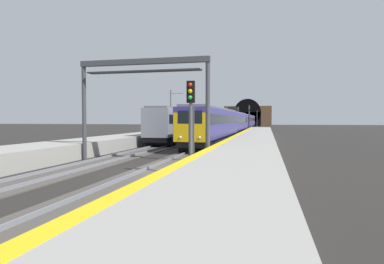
# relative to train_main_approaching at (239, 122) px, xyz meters

# --- Properties ---
(ground_plane) EXTENTS (320.00, 320.00, 0.00)m
(ground_plane) POSITION_rel_train_main_approaching_xyz_m (-48.99, -0.00, -2.26)
(ground_plane) COLOR #282623
(platform_right) EXTENTS (112.00, 4.04, 1.09)m
(platform_right) POSITION_rel_train_main_approaching_xyz_m (-48.99, -4.10, -1.72)
(platform_right) COLOR #9E9B93
(platform_right) RESTS_ON ground_plane
(platform_left) EXTENTS (112.00, 4.04, 1.09)m
(platform_left) POSITION_rel_train_main_approaching_xyz_m (-48.99, 8.85, -1.72)
(platform_left) COLOR #9E9B93
(platform_left) RESTS_ON ground_plane
(platform_right_edge_strip) EXTENTS (112.00, 0.50, 0.01)m
(platform_right_edge_strip) POSITION_rel_train_main_approaching_xyz_m (-48.99, -2.33, -1.17)
(platform_right_edge_strip) COLOR yellow
(platform_right_edge_strip) RESTS_ON platform_right
(track_main_line) EXTENTS (160.00, 3.13, 0.21)m
(track_main_line) POSITION_rel_train_main_approaching_xyz_m (-48.99, -0.00, -2.22)
(track_main_line) COLOR #4C4742
(track_main_line) RESTS_ON ground_plane
(track_adjacent_line) EXTENTS (160.00, 2.81, 0.21)m
(track_adjacent_line) POSITION_rel_train_main_approaching_xyz_m (-48.99, 4.75, -2.22)
(track_adjacent_line) COLOR #4C4742
(track_adjacent_line) RESTS_ON ground_plane
(train_main_approaching) EXTENTS (82.65, 3.16, 4.82)m
(train_main_approaching) POSITION_rel_train_main_approaching_xyz_m (0.00, 0.00, 0.00)
(train_main_approaching) COLOR navy
(train_main_approaching) RESTS_ON ground_plane
(train_adjacent_platform) EXTENTS (38.50, 3.09, 4.93)m
(train_adjacent_platform) POSITION_rel_train_main_approaching_xyz_m (-16.49, 4.75, 0.06)
(train_adjacent_platform) COLOR gray
(train_adjacent_platform) RESTS_ON ground_plane
(railway_signal_near) EXTENTS (0.39, 0.38, 4.58)m
(railway_signal_near) POSITION_rel_train_main_approaching_xyz_m (-50.01, -1.90, 0.54)
(railway_signal_near) COLOR #4C4C54
(railway_signal_near) RESTS_ON ground_plane
(railway_signal_mid) EXTENTS (0.39, 0.38, 5.66)m
(railway_signal_mid) POSITION_rel_train_main_approaching_xyz_m (2.01, -1.90, 1.14)
(railway_signal_mid) COLOR #38383D
(railway_signal_mid) RESTS_ON ground_plane
(railway_signal_far) EXTENTS (0.39, 0.38, 6.04)m
(railway_signal_far) POSITION_rel_train_main_approaching_xyz_m (53.63, -1.90, 1.35)
(railway_signal_far) COLOR #38383D
(railway_signal_far) RESTS_ON ground_plane
(overhead_signal_gantry) EXTENTS (0.70, 8.78, 6.65)m
(overhead_signal_gantry) POSITION_rel_train_main_approaching_xyz_m (-45.23, 2.38, 2.80)
(overhead_signal_gantry) COLOR #3F3F47
(overhead_signal_gantry) RESTS_ON ground_plane
(tunnel_portal) EXTENTS (2.62, 18.99, 11.02)m
(tunnel_portal) POSITION_rel_train_main_approaching_xyz_m (70.49, 2.38, 1.85)
(tunnel_portal) COLOR brown
(tunnel_portal) RESTS_ON ground_plane
(catenary_mast_near) EXTENTS (0.22, 2.38, 7.94)m
(catenary_mast_near) POSITION_rel_train_main_approaching_xyz_m (-8.88, 11.23, 1.83)
(catenary_mast_near) COLOR #595B60
(catenary_mast_near) RESTS_ON ground_plane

